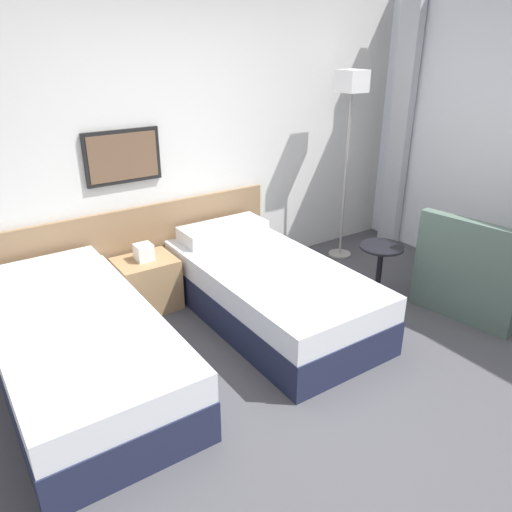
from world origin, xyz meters
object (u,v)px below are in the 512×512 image
(nightstand, at_px, (147,283))
(floor_lamp, at_px, (351,104))
(bed_near_door, at_px, (80,351))
(armchair, at_px, (479,278))
(side_table, at_px, (380,263))
(bed_near_window, at_px, (269,290))

(nightstand, distance_m, floor_lamp, 2.58)
(bed_near_door, xyz_separation_m, nightstand, (0.78, 0.73, -0.02))
(floor_lamp, xyz_separation_m, armchair, (0.22, -1.51, -1.33))
(bed_near_door, xyz_separation_m, floor_lamp, (2.97, 0.64, 1.34))
(nightstand, bearing_deg, side_table, -29.82)
(bed_near_window, relative_size, nightstand, 3.30)
(bed_near_window, relative_size, armchair, 2.02)
(floor_lamp, distance_m, armchair, 2.02)
(bed_near_door, bearing_deg, nightstand, 42.96)
(bed_near_door, distance_m, side_table, 2.58)
(armchair, bearing_deg, nightstand, 47.28)
(bed_near_door, xyz_separation_m, side_table, (2.56, -0.29, 0.11))
(floor_lamp, distance_m, side_table, 1.60)
(bed_near_window, bearing_deg, bed_near_door, 180.00)
(side_table, bearing_deg, nightstand, 150.18)
(floor_lamp, bearing_deg, bed_near_door, -167.84)
(nightstand, bearing_deg, armchair, -33.39)
(bed_near_door, relative_size, bed_near_window, 1.00)
(nightstand, height_order, side_table, nightstand)
(nightstand, distance_m, armchair, 2.89)
(floor_lamp, bearing_deg, armchair, -81.72)
(bed_near_door, xyz_separation_m, bed_near_window, (1.56, 0.00, 0.00))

